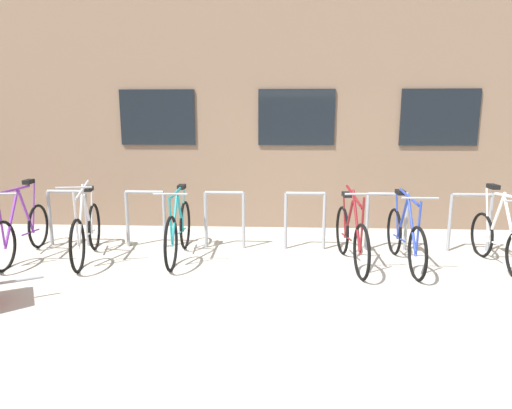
# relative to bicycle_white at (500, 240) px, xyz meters

# --- Properties ---
(ground_plane) EXTENTS (42.00, 42.00, 0.00)m
(ground_plane) POSITION_rel_bicycle_white_xyz_m (-2.61, -1.21, -0.37)
(ground_plane) COLOR #B2ADA0
(storefront_building) EXTENTS (28.00, 6.86, 5.91)m
(storefront_building) POSITION_rel_bicycle_white_xyz_m (-2.61, 5.39, 2.58)
(storefront_building) COLOR #7A604C
(storefront_building) RESTS_ON ground
(bike_rack) EXTENTS (6.62, 0.05, 0.87)m
(bike_rack) POSITION_rel_bicycle_white_xyz_m (-3.11, 0.69, 0.16)
(bike_rack) COLOR gray
(bike_rack) RESTS_ON ground
(bicycle_white) EXTENTS (0.44, 1.63, 1.07)m
(bicycle_white) POSITION_rel_bicycle_white_xyz_m (0.00, 0.00, 0.00)
(bicycle_white) COLOR black
(bicycle_white) RESTS_ON ground
(bicycle_purple) EXTENTS (0.44, 1.73, 1.08)m
(bicycle_purple) POSITION_rel_bicycle_white_xyz_m (-6.50, 0.09, 0.01)
(bicycle_purple) COLOR black
(bicycle_purple) RESTS_ON ground
(bicycle_silver) EXTENTS (0.49, 1.69, 1.11)m
(bicycle_silver) POSITION_rel_bicycle_white_xyz_m (-5.56, 0.07, 0.02)
(bicycle_silver) COLOR black
(bicycle_silver) RESTS_ON ground
(bicycle_maroon) EXTENTS (0.44, 1.75, 1.07)m
(bicycle_maroon) POSITION_rel_bicycle_white_xyz_m (-1.93, 0.01, 0.01)
(bicycle_maroon) COLOR black
(bicycle_maroon) RESTS_ON ground
(bicycle_teal) EXTENTS (0.44, 1.74, 1.02)m
(bicycle_teal) POSITION_rel_bicycle_white_xyz_m (-4.30, 0.19, 0.02)
(bicycle_teal) COLOR black
(bicycle_teal) RESTS_ON ground
(bicycle_blue) EXTENTS (0.44, 1.73, 1.03)m
(bicycle_blue) POSITION_rel_bicycle_white_xyz_m (-1.22, 0.02, 0.01)
(bicycle_blue) COLOR black
(bicycle_blue) RESTS_ON ground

